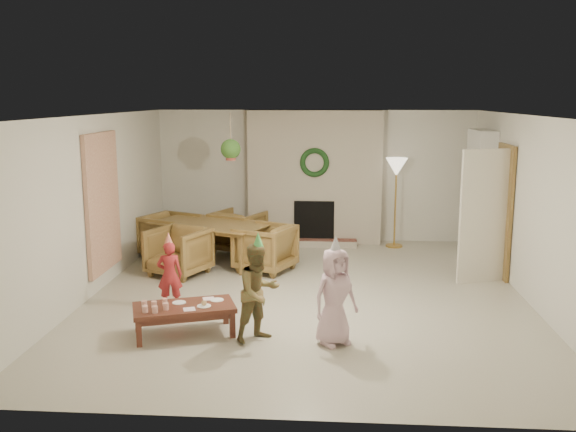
# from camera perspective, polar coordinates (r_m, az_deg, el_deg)

# --- Properties ---
(floor) EXTENTS (7.00, 7.00, 0.00)m
(floor) POSITION_cam_1_polar(r_m,az_deg,el_deg) (8.91, 1.76, -7.16)
(floor) COLOR #B7B29E
(floor) RESTS_ON ground
(ceiling) EXTENTS (7.00, 7.00, 0.00)m
(ceiling) POSITION_cam_1_polar(r_m,az_deg,el_deg) (8.48, 1.85, 9.13)
(ceiling) COLOR white
(ceiling) RESTS_ON wall_back
(wall_back) EXTENTS (7.00, 0.00, 7.00)m
(wall_back) POSITION_cam_1_polar(r_m,az_deg,el_deg) (12.07, 2.47, 3.66)
(wall_back) COLOR silver
(wall_back) RESTS_ON floor
(wall_front) EXTENTS (7.00, 0.00, 7.00)m
(wall_front) POSITION_cam_1_polar(r_m,az_deg,el_deg) (5.20, 0.25, -5.91)
(wall_front) COLOR silver
(wall_front) RESTS_ON floor
(wall_left) EXTENTS (0.00, 7.00, 7.00)m
(wall_left) POSITION_cam_1_polar(r_m,az_deg,el_deg) (9.23, -17.16, 0.98)
(wall_left) COLOR silver
(wall_left) RESTS_ON floor
(wall_right) EXTENTS (0.00, 7.00, 7.00)m
(wall_right) POSITION_cam_1_polar(r_m,az_deg,el_deg) (9.01, 21.24, 0.50)
(wall_right) COLOR silver
(wall_right) RESTS_ON floor
(fireplace_mass) EXTENTS (2.50, 0.40, 2.50)m
(fireplace_mass) POSITION_cam_1_polar(r_m,az_deg,el_deg) (11.87, 2.44, 3.54)
(fireplace_mass) COLOR #5F3019
(fireplace_mass) RESTS_ON floor
(fireplace_hearth) EXTENTS (1.60, 0.30, 0.12)m
(fireplace_hearth) POSITION_cam_1_polar(r_m,az_deg,el_deg) (11.74, 2.35, -2.44)
(fireplace_hearth) COLOR #5D2019
(fireplace_hearth) RESTS_ON floor
(fireplace_firebox) EXTENTS (0.75, 0.12, 0.75)m
(fireplace_firebox) POSITION_cam_1_polar(r_m,az_deg,el_deg) (11.82, 2.39, -0.42)
(fireplace_firebox) COLOR black
(fireplace_firebox) RESTS_ON floor
(fireplace_wreath) EXTENTS (0.54, 0.10, 0.54)m
(fireplace_wreath) POSITION_cam_1_polar(r_m,az_deg,el_deg) (11.61, 2.42, 4.87)
(fireplace_wreath) COLOR #143717
(fireplace_wreath) RESTS_ON fireplace_mass
(floor_lamp_base) EXTENTS (0.31, 0.31, 0.03)m
(floor_lamp_base) POSITION_cam_1_polar(r_m,az_deg,el_deg) (11.85, 9.61, -2.68)
(floor_lamp_base) COLOR gold
(floor_lamp_base) RESTS_ON floor
(floor_lamp_post) EXTENTS (0.03, 0.03, 1.49)m
(floor_lamp_post) POSITION_cam_1_polar(r_m,az_deg,el_deg) (11.70, 9.72, 0.92)
(floor_lamp_post) COLOR gold
(floor_lamp_post) RESTS_ON floor
(floor_lamp_shade) EXTENTS (0.40, 0.40, 0.33)m
(floor_lamp_shade) POSITION_cam_1_polar(r_m,az_deg,el_deg) (11.60, 9.84, 4.41)
(floor_lamp_shade) COLOR beige
(floor_lamp_shade) RESTS_ON floor_lamp_post
(bookshelf_carcass) EXTENTS (0.30, 1.00, 2.20)m
(bookshelf_carcass) POSITION_cam_1_polar(r_m,az_deg,el_deg) (11.18, 16.99, 1.86)
(bookshelf_carcass) COLOR white
(bookshelf_carcass) RESTS_ON floor
(bookshelf_shelf_a) EXTENTS (0.30, 0.92, 0.03)m
(bookshelf_shelf_a) POSITION_cam_1_polar(r_m,az_deg,el_deg) (11.29, 16.72, -1.40)
(bookshelf_shelf_a) COLOR white
(bookshelf_shelf_a) RESTS_ON bookshelf_carcass
(bookshelf_shelf_b) EXTENTS (0.30, 0.92, 0.03)m
(bookshelf_shelf_b) POSITION_cam_1_polar(r_m,az_deg,el_deg) (11.22, 16.83, 0.60)
(bookshelf_shelf_b) COLOR white
(bookshelf_shelf_b) RESTS_ON bookshelf_carcass
(bookshelf_shelf_c) EXTENTS (0.30, 0.92, 0.03)m
(bookshelf_shelf_c) POSITION_cam_1_polar(r_m,az_deg,el_deg) (11.16, 16.94, 2.62)
(bookshelf_shelf_c) COLOR white
(bookshelf_shelf_c) RESTS_ON bookshelf_carcass
(bookshelf_shelf_d) EXTENTS (0.30, 0.92, 0.03)m
(bookshelf_shelf_d) POSITION_cam_1_polar(r_m,az_deg,el_deg) (11.11, 17.05, 4.66)
(bookshelf_shelf_d) COLOR white
(bookshelf_shelf_d) RESTS_ON bookshelf_carcass
(books_row_lower) EXTENTS (0.20, 0.40, 0.24)m
(books_row_lower) POSITION_cam_1_polar(r_m,az_deg,el_deg) (11.12, 16.82, -0.86)
(books_row_lower) COLOR maroon
(books_row_lower) RESTS_ON bookshelf_shelf_a
(books_row_mid) EXTENTS (0.20, 0.44, 0.24)m
(books_row_mid) POSITION_cam_1_polar(r_m,az_deg,el_deg) (11.24, 16.71, 1.35)
(books_row_mid) COLOR #275C8F
(books_row_mid) RESTS_ON bookshelf_shelf_b
(books_row_upper) EXTENTS (0.20, 0.36, 0.22)m
(books_row_upper) POSITION_cam_1_polar(r_m,az_deg,el_deg) (11.04, 16.99, 3.21)
(books_row_upper) COLOR #BB8228
(books_row_upper) RESTS_ON bookshelf_shelf_c
(door_frame) EXTENTS (0.05, 0.86, 2.04)m
(door_frame) POSITION_cam_1_polar(r_m,az_deg,el_deg) (10.17, 18.98, 0.43)
(door_frame) COLOR olive
(door_frame) RESTS_ON floor
(door_leaf) EXTENTS (0.77, 0.32, 2.00)m
(door_leaf) POSITION_cam_1_polar(r_m,az_deg,el_deg) (9.72, 17.38, -0.05)
(door_leaf) COLOR beige
(door_leaf) RESTS_ON floor
(curtain_panel) EXTENTS (0.06, 1.20, 2.00)m
(curtain_panel) POSITION_cam_1_polar(r_m,az_deg,el_deg) (9.40, -16.50, 1.19)
(curtain_panel) COLOR beige
(curtain_panel) RESTS_ON wall_left
(dining_table) EXTENTS (2.21, 1.78, 0.68)m
(dining_table) POSITION_cam_1_polar(r_m,az_deg,el_deg) (10.58, -7.07, -2.43)
(dining_table) COLOR olive
(dining_table) RESTS_ON floor
(dining_chair_near) EXTENTS (1.07, 1.08, 0.75)m
(dining_chair_near) POSITION_cam_1_polar(r_m,az_deg,el_deg) (9.92, -9.93, -3.20)
(dining_chair_near) COLOR olive
(dining_chair_near) RESTS_ON floor
(dining_chair_far) EXTENTS (1.07, 1.08, 0.75)m
(dining_chair_far) POSITION_cam_1_polar(r_m,az_deg,el_deg) (11.26, -4.56, -1.39)
(dining_chair_far) COLOR olive
(dining_chair_far) RESTS_ON floor
(dining_chair_left) EXTENTS (1.08, 1.07, 0.75)m
(dining_chair_left) POSITION_cam_1_polar(r_m,az_deg,el_deg) (11.08, -10.65, -1.75)
(dining_chair_left) COLOR olive
(dining_chair_left) RESTS_ON floor
(dining_chair_right) EXTENTS (1.08, 1.07, 0.75)m
(dining_chair_right) POSITION_cam_1_polar(r_m,az_deg,el_deg) (10.01, -2.11, -2.91)
(dining_chair_right) COLOR olive
(dining_chair_right) RESTS_ON floor
(hanging_plant_cord) EXTENTS (0.01, 0.01, 0.70)m
(hanging_plant_cord) POSITION_cam_1_polar(r_m,az_deg,el_deg) (10.12, -5.25, 7.37)
(hanging_plant_cord) COLOR tan
(hanging_plant_cord) RESTS_ON ceiling
(hanging_plant_pot) EXTENTS (0.16, 0.16, 0.12)m
(hanging_plant_pot) POSITION_cam_1_polar(r_m,az_deg,el_deg) (10.15, -5.22, 5.40)
(hanging_plant_pot) COLOR brown
(hanging_plant_pot) RESTS_ON hanging_plant_cord
(hanging_plant_foliage) EXTENTS (0.32, 0.32, 0.32)m
(hanging_plant_foliage) POSITION_cam_1_polar(r_m,az_deg,el_deg) (10.14, -5.23, 6.08)
(hanging_plant_foliage) COLOR #29521B
(hanging_plant_foliage) RESTS_ON hanging_plant_pot
(coffee_table_top) EXTENTS (1.29, 0.93, 0.05)m
(coffee_table_top) POSITION_cam_1_polar(r_m,az_deg,el_deg) (7.48, -9.43, -8.21)
(coffee_table_top) COLOR #572A1D
(coffee_table_top) RESTS_ON floor
(coffee_table_apron) EXTENTS (1.17, 0.81, 0.07)m
(coffee_table_apron) POSITION_cam_1_polar(r_m,az_deg,el_deg) (7.50, -9.42, -8.66)
(coffee_table_apron) COLOR #572A1D
(coffee_table_apron) RESTS_ON floor
(coffee_leg_fl) EXTENTS (0.08, 0.08, 0.30)m
(coffee_leg_fl) POSITION_cam_1_polar(r_m,az_deg,el_deg) (7.29, -13.39, -10.36)
(coffee_leg_fl) COLOR #572A1D
(coffee_leg_fl) RESTS_ON floor
(coffee_leg_fr) EXTENTS (0.08, 0.08, 0.30)m
(coffee_leg_fr) POSITION_cam_1_polar(r_m,az_deg,el_deg) (7.38, -5.07, -9.83)
(coffee_leg_fr) COLOR #572A1D
(coffee_leg_fr) RESTS_ON floor
(coffee_leg_bl) EXTENTS (0.08, 0.08, 0.30)m
(coffee_leg_bl) POSITION_cam_1_polar(r_m,az_deg,el_deg) (7.73, -13.50, -9.12)
(coffee_leg_bl) COLOR #572A1D
(coffee_leg_bl) RESTS_ON floor
(coffee_leg_br) EXTENTS (0.08, 0.08, 0.30)m
(coffee_leg_br) POSITION_cam_1_polar(r_m,az_deg,el_deg) (7.82, -5.69, -8.64)
(coffee_leg_br) COLOR #572A1D
(coffee_leg_br) RESTS_ON floor
(cup_a) EXTENTS (0.08, 0.08, 0.08)m
(cup_a) POSITION_cam_1_polar(r_m,az_deg,el_deg) (7.30, -12.86, -8.25)
(cup_a) COLOR white
(cup_a) RESTS_ON coffee_table_top
(cup_b) EXTENTS (0.08, 0.08, 0.08)m
(cup_b) POSITION_cam_1_polar(r_m,az_deg,el_deg) (7.47, -12.92, -7.81)
(cup_b) COLOR white
(cup_b) RESTS_ON coffee_table_top
(cup_c) EXTENTS (0.08, 0.08, 0.08)m
(cup_c) POSITION_cam_1_polar(r_m,az_deg,el_deg) (7.26, -12.00, -8.31)
(cup_c) COLOR white
(cup_c) RESTS_ON coffee_table_top
(cup_d) EXTENTS (0.08, 0.08, 0.08)m
(cup_d) POSITION_cam_1_polar(r_m,az_deg,el_deg) (7.43, -12.08, -7.87)
(cup_d) COLOR white
(cup_d) RESTS_ON coffee_table_top
(cup_e) EXTENTS (0.08, 0.08, 0.08)m
(cup_e) POSITION_cam_1_polar(r_m,az_deg,el_deg) (7.34, -11.05, -8.08)
(cup_e) COLOR white
(cup_e) RESTS_ON coffee_table_top
(cup_f) EXTENTS (0.08, 0.08, 0.08)m
(cup_f) POSITION_cam_1_polar(r_m,az_deg,el_deg) (7.51, -11.15, -7.65)
(cup_f) COLOR white
(cup_f) RESTS_ON coffee_table_top
(plate_a) EXTENTS (0.20, 0.20, 0.01)m
(plate_a) POSITION_cam_1_polar(r_m,az_deg,el_deg) (7.56, -9.86, -7.75)
(plate_a) COLOR white
(plate_a) RESTS_ON coffee_table_top
(plate_b) EXTENTS (0.20, 0.20, 0.01)m
(plate_b) POSITION_cam_1_polar(r_m,az_deg,el_deg) (7.40, -7.64, -8.10)
(plate_b) COLOR white
(plate_b) RESTS_ON coffee_table_top
(plate_c) EXTENTS (0.20, 0.20, 0.01)m
(plate_c) POSITION_cam_1_polar(r_m,az_deg,el_deg) (7.60, -6.47, -7.58)
(plate_c) COLOR white
(plate_c) RESTS_ON coffee_table_top
(food_scoop) EXTENTS (0.08, 0.08, 0.06)m
(food_scoop) POSITION_cam_1_polar(r_m,az_deg,el_deg) (7.39, -7.64, -7.84)
(food_scoop) COLOR tan
(food_scoop) RESTS_ON plate_b
(napkin_left) EXTENTS (0.17, 0.17, 0.01)m
(napkin_left) POSITION_cam_1_polar(r_m,az_deg,el_deg) (7.32, -8.96, -8.37)
(napkin_left) COLOR #FFBBCD
(napkin_left) RESTS_ON coffee_table_top
(napkin_right) EXTENTS (0.17, 0.17, 0.01)m
(napkin_right) POSITION_cam_1_polar(r_m,az_deg,el_deg) (7.65, -7.22, -7.47)
(napkin_right) COLOR #FFBBCD
(napkin_right) RESTS_ON coffee_table_top
(child_red) EXTENTS (0.35, 0.26, 0.90)m
(child_red) POSITION_cam_1_polar(r_m,az_deg,el_deg) (8.38, -10.70, -5.29)
(child_red) COLOR maroon
(child_red) RESTS_ON floor
(party_hat_red) EXTENTS (0.15, 0.15, 0.17)m
(party_hat_red) POSITION_cam_1_polar(r_m,az_deg,el_deg) (8.26, -10.82, -2.02)
(party_hat_red) COLOR gold
(party_hat_red) RESTS_ON child_red
(child_plaid) EXTENTS (0.70, 0.69, 1.13)m
(child_plaid) POSITION_cam_1_polar(r_m,az_deg,el_deg) (7.16, -2.69, -6.94)
(child_plaid) COLOR brown
(child_plaid) RESTS_ON floor
(party_hat_plaid) EXTENTS (0.17, 0.17, 0.19)m
(party_hat_plaid) POSITION_cam_1_polar(r_m,az_deg,el_deg) (7.00, -2.73, -2.20)
(party_hat_plaid) COLOR green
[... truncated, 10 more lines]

